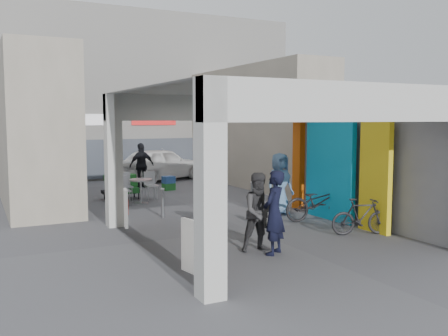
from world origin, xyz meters
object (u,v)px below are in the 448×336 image
cafe_set (135,192)px  man_elderly (280,184)px  man_back_turned (260,212)px  man_crates (142,165)px  bicycle_rear (361,217)px  produce_stand (121,190)px  man_with_dog (274,213)px  white_van (160,164)px  bicycle_front (318,202)px  border_collie (267,218)px

cafe_set → man_elderly: 5.26m
man_back_turned → man_crates: (0.74, 10.81, 0.07)m
man_back_turned → bicycle_rear: (3.02, 0.19, -0.40)m
bicycle_rear → man_crates: bearing=31.0°
cafe_set → bicycle_rear: size_ratio=1.07×
produce_stand → man_crates: bearing=43.6°
man_with_dog → white_van: 13.21m
man_crates → white_van: size_ratio=0.41×
cafe_set → produce_stand: size_ratio=1.24×
produce_stand → man_with_dog: bearing=-98.9°
produce_stand → man_elderly: bearing=-70.1°
man_crates → bicycle_front: (2.39, -8.75, -0.39)m
man_elderly → bicycle_rear: bearing=-89.7°
man_elderly → man_crates: size_ratio=1.00×
man_crates → bicycle_rear: size_ratio=1.22×
produce_stand → man_elderly: man_elderly is taller
produce_stand → man_elderly: (3.46, -4.92, 0.58)m
man_back_turned → bicycle_rear: 3.05m
cafe_set → man_with_dog: bearing=-84.7°
border_collie → bicycle_front: size_ratio=0.33×
cafe_set → border_collie: size_ratio=2.45×
man_back_turned → white_van: bearing=88.2°
produce_stand → bicycle_front: bearing=-72.6°
man_with_dog → man_crates: (0.60, 11.14, 0.03)m
man_elderly → white_van: size_ratio=0.41×
man_with_dog → man_elderly: bearing=-160.3°
man_elderly → white_van: 9.42m
white_van → cafe_set: bearing=129.8°
man_elderly → bicycle_rear: 3.17m
bicycle_front → white_van: (-0.91, 10.66, 0.23)m
man_elderly → produce_stand: bearing=118.7°
cafe_set → man_with_dog: size_ratio=0.91×
man_crates → man_back_turned: bearing=76.2°
cafe_set → produce_stand: cafe_set is taller
man_with_dog → man_crates: bearing=-128.9°
man_back_turned → man_with_dog: bearing=-58.6°
border_collie → man_crates: (-0.63, 8.87, 0.66)m
produce_stand → bicycle_rear: size_ratio=0.87×
border_collie → bicycle_rear: 2.41m
white_van → man_with_dog: bearing=148.6°
man_with_dog → man_back_turned: (-0.14, 0.33, -0.04)m
produce_stand → cafe_set: bearing=-88.3°
border_collie → bicycle_rear: size_ratio=0.44×
bicycle_front → bicycle_rear: size_ratio=1.34×
cafe_set → white_van: 6.00m
man_with_dog → man_crates: 11.16m
cafe_set → white_van: size_ratio=0.36×
bicycle_front → produce_stand: bearing=39.8°
man_crates → white_van: man_crates is taller
man_crates → bicycle_rear: 10.87m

